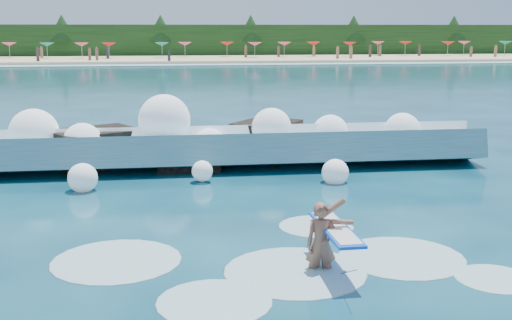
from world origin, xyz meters
name	(u,v)px	position (x,y,z in m)	size (l,w,h in m)	color
ground	(201,234)	(0.00, 0.00, 0.00)	(200.00, 200.00, 0.00)	#082B41
beach	(171,59)	(0.00, 78.00, 0.20)	(140.00, 20.00, 0.40)	tan
wet_band	(172,65)	(0.00, 67.00, 0.04)	(140.00, 5.00, 0.08)	silver
treeline	(170,41)	(0.00, 88.00, 2.50)	(140.00, 4.00, 5.00)	black
breaking_wave	(191,149)	(0.07, 7.09, 0.57)	(18.89, 2.90, 1.63)	teal
rock_cluster	(177,150)	(-0.39, 7.53, 0.48)	(8.67, 3.38, 1.52)	black
surfer_with_board	(324,241)	(2.15, -2.52, 0.58)	(0.85, 2.79, 1.58)	brown
wave_spray	(171,134)	(-0.55, 6.99, 1.10)	(15.59, 4.38, 2.44)	white
surf_foam	(279,264)	(1.38, -2.07, 0.00)	(8.81, 5.63, 0.13)	silver
beach_umbrellas	(171,44)	(0.00, 80.12, 2.25)	(110.33, 6.47, 0.50)	#ED4573
beachgoers	(180,53)	(1.11, 75.89, 1.10)	(105.95, 12.56, 1.90)	#3F332D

